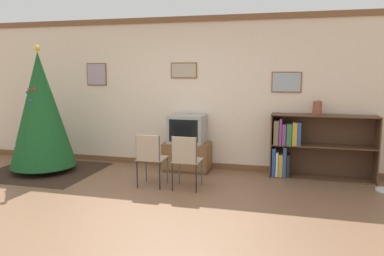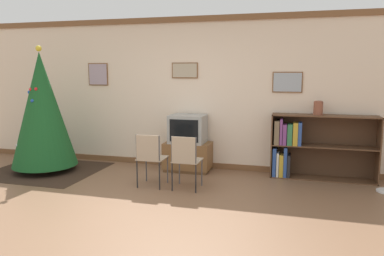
# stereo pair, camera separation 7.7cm
# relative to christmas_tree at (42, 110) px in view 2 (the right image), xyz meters

# --- Properties ---
(ground_plane) EXTENTS (24.00, 24.00, 0.00)m
(ground_plane) POSITION_rel_christmas_tree_xyz_m (2.36, -1.48, -1.09)
(ground_plane) COLOR brown
(wall_back) EXTENTS (9.04, 0.11, 2.70)m
(wall_back) POSITION_rel_christmas_tree_xyz_m (2.36, 1.02, 0.26)
(wall_back) COLOR beige
(wall_back) RESTS_ON ground_plane
(area_rug) EXTENTS (1.85, 1.66, 0.01)m
(area_rug) POSITION_rel_christmas_tree_xyz_m (0.00, 0.00, -1.08)
(area_rug) COLOR #332319
(area_rug) RESTS_ON ground_plane
(christmas_tree) EXTENTS (1.11, 1.11, 2.17)m
(christmas_tree) POSITION_rel_christmas_tree_xyz_m (0.00, 0.00, 0.00)
(christmas_tree) COLOR maroon
(christmas_tree) RESTS_ON area_rug
(tv_console) EXTENTS (0.81, 0.50, 0.50)m
(tv_console) POSITION_rel_christmas_tree_xyz_m (2.42, 0.70, -0.83)
(tv_console) COLOR brown
(tv_console) RESTS_ON ground_plane
(television) EXTENTS (0.61, 0.48, 0.49)m
(television) POSITION_rel_christmas_tree_xyz_m (2.42, 0.70, -0.34)
(television) COLOR #9E9E99
(television) RESTS_ON tv_console
(folding_chair_left) EXTENTS (0.40, 0.40, 0.82)m
(folding_chair_left) POSITION_rel_christmas_tree_xyz_m (2.14, -0.37, -0.62)
(folding_chair_left) COLOR tan
(folding_chair_left) RESTS_ON ground_plane
(folding_chair_right) EXTENTS (0.40, 0.40, 0.82)m
(folding_chair_right) POSITION_rel_christmas_tree_xyz_m (2.70, -0.37, -0.62)
(folding_chair_right) COLOR tan
(folding_chair_right) RESTS_ON ground_plane
(bookshelf) EXTENTS (1.65, 0.36, 1.05)m
(bookshelf) POSITION_rel_christmas_tree_xyz_m (4.40, 0.78, -0.56)
(bookshelf) COLOR brown
(bookshelf) RESTS_ON ground_plane
(vase) EXTENTS (0.15, 0.15, 0.23)m
(vase) POSITION_rel_christmas_tree_xyz_m (4.58, 0.78, 0.08)
(vase) COLOR brown
(vase) RESTS_ON bookshelf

